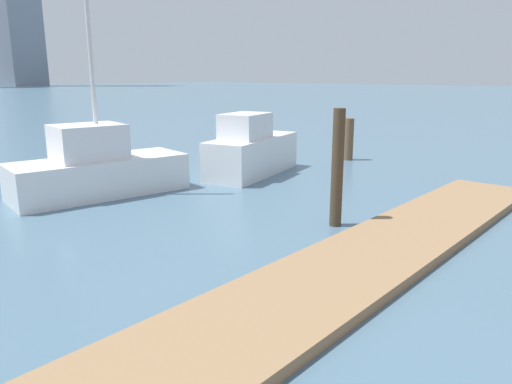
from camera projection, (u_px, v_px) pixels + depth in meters
floating_dock at (372, 255)px, 8.75m from camera, size 14.43×2.00×0.18m
dock_piling_3 at (349, 139)px, 18.88m from camera, size 0.35×0.35×1.63m
dock_piling_4 at (337, 168)px, 10.48m from camera, size 0.26×0.26×2.59m
moored_boat_0 at (97, 168)px, 13.36m from camera, size 4.93×2.54×7.70m
moored_boat_2 at (251, 151)px, 16.11m from camera, size 4.33×2.39×2.06m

